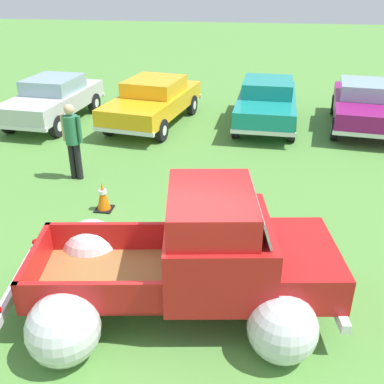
{
  "coord_description": "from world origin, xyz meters",
  "views": [
    {
      "loc": [
        1.06,
        -5.1,
        4.54
      ],
      "look_at": [
        0.0,
        1.99,
        0.94
      ],
      "focal_mm": 41.61,
      "sensor_mm": 36.0,
      "label": 1
    }
  ],
  "objects": [
    {
      "name": "ground_plane",
      "position": [
        0.0,
        0.0,
        0.0
      ],
      "size": [
        80.0,
        80.0,
        0.0
      ],
      "primitive_type": "plane",
      "color": "#548C3D"
    },
    {
      "name": "show_car_2",
      "position": [
        1.35,
        9.04,
        0.78
      ],
      "size": [
        1.99,
        4.39,
        1.43
      ],
      "rotation": [
        0.0,
        0.0,
        -1.61
      ],
      "color": "black",
      "rests_on": "ground"
    },
    {
      "name": "show_car_0",
      "position": [
        -5.53,
        8.36,
        0.78
      ],
      "size": [
        2.11,
        4.32,
        1.43
      ],
      "rotation": [
        0.0,
        0.0,
        -1.65
      ],
      "color": "black",
      "rests_on": "ground"
    },
    {
      "name": "show_car_3",
      "position": [
        4.37,
        9.19,
        0.78
      ],
      "size": [
        2.36,
        4.41,
        1.43
      ],
      "rotation": [
        0.0,
        0.0,
        -1.7
      ],
      "color": "black",
      "rests_on": "ground"
    },
    {
      "name": "lane_cone_0",
      "position": [
        -1.99,
        2.75,
        0.31
      ],
      "size": [
        0.36,
        0.36,
        0.63
      ],
      "color": "black",
      "rests_on": "ground"
    },
    {
      "name": "vintage_pickup_truck",
      "position": [
        0.38,
        0.06,
        0.76
      ],
      "size": [
        4.85,
        3.31,
        1.96
      ],
      "rotation": [
        0.0,
        0.0,
        0.16
      ],
      "color": "black",
      "rests_on": "ground"
    },
    {
      "name": "show_car_1",
      "position": [
        -2.25,
        8.62,
        0.78
      ],
      "size": [
        2.61,
        4.74,
        1.43
      ],
      "rotation": [
        0.0,
        0.0,
        -1.74
      ],
      "color": "black",
      "rests_on": "ground"
    },
    {
      "name": "spectator_0",
      "position": [
        -3.14,
        4.18,
        1.05
      ],
      "size": [
        0.54,
        0.4,
        1.83
      ],
      "rotation": [
        0.0,
        0.0,
        4.5
      ],
      "color": "black",
      "rests_on": "ground"
    }
  ]
}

